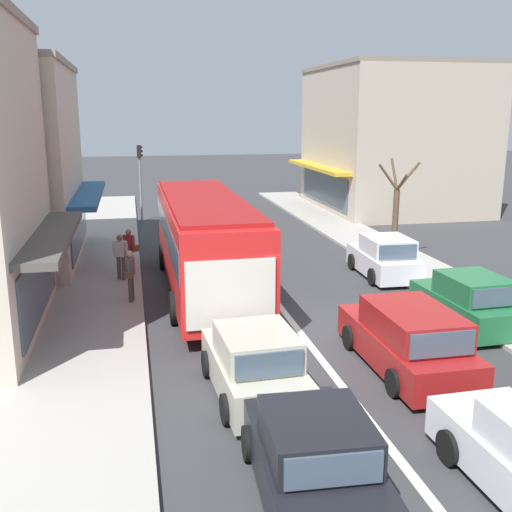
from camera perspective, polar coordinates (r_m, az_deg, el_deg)
name	(u,v)px	position (r m, az deg, el deg)	size (l,w,h in m)	color
ground_plane	(299,331)	(16.87, 4.10, -7.12)	(140.00, 140.00, 0.00)	#353538
lane_centre_line	(267,290)	(20.54, 1.07, -3.26)	(0.20, 28.00, 0.01)	silver
sidewalk_left	(66,283)	(22.10, -17.62, -2.51)	(5.20, 44.00, 0.14)	#A39E96
kerb_right	(409,265)	(24.38, 14.35, -0.84)	(2.80, 44.00, 0.12)	#A39E96
building_right_far	(393,139)	(38.36, 12.91, 10.83)	(9.77, 10.42, 8.68)	#B2A38E
city_bus	(205,238)	(19.95, -4.92, 1.76)	(2.78, 10.87, 3.23)	red
hatchback_queue_far_back	(254,365)	(12.93, -0.16, -10.34)	(1.95, 3.77, 1.54)	#B7B29E
sedan_adjacent_lane_lead	(315,462)	(9.85, 5.63, -18.98)	(2.05, 4.28, 1.47)	black
wagon_adjacent_lane_trail	(408,340)	(14.61, 14.24, -7.73)	(1.95, 4.50, 1.58)	maroon
parked_hatchback_kerb_second	(468,302)	(17.98, 19.57, -4.18)	(1.90, 3.75, 1.54)	#1E6638
parked_hatchback_kerb_third	(385,258)	(22.50, 12.14, -0.21)	(1.93, 3.76, 1.54)	silver
traffic_light_downstreet	(140,170)	(33.70, -10.99, 8.06)	(0.33, 0.24, 4.20)	gray
street_tree_right	(396,216)	(24.48, 13.16, 3.77)	(1.75, 1.52, 4.15)	brown
pedestrian_with_handbag_near	(130,273)	(19.06, -11.88, -1.57)	(0.33, 0.66, 1.63)	#4C4742
pedestrian_browsing_midblock	(129,248)	(22.55, -11.96, 0.77)	(0.57, 0.54, 1.63)	#333338
pedestrian_far_walker	(121,254)	(21.61, -12.74, 0.17)	(0.65, 0.41, 1.63)	#4C4742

